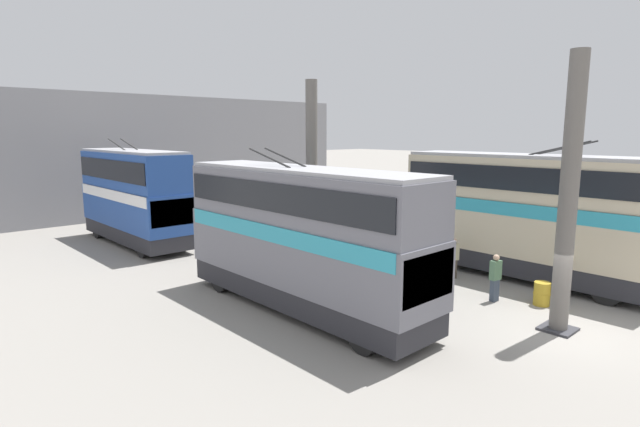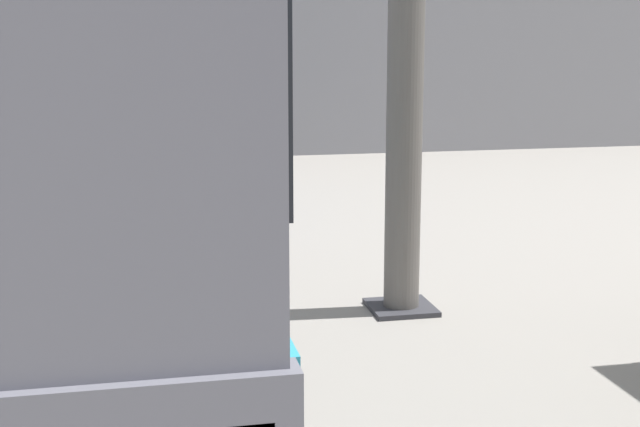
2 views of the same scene
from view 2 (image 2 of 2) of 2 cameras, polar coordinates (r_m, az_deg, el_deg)
The scene contains 4 objects.
depot_back_wall at distance 31.41m, azimuth -4.68°, elevation 11.77°, with size 0.50×36.00×8.91m.
support_column_far at distance 13.51m, azimuth 5.52°, elevation 10.98°, with size 1.00×1.00×8.61m.
bus_right_mid at distance 8.23m, azimuth -16.79°, elevation 1.03°, with size 10.63×2.54×5.64m.
bus_right_far at distance 22.39m, azimuth -13.92°, elevation 7.81°, with size 9.32×2.54×5.85m.
Camera 2 is at (-0.85, 4.04, 4.29)m, focal length 50.00 mm.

